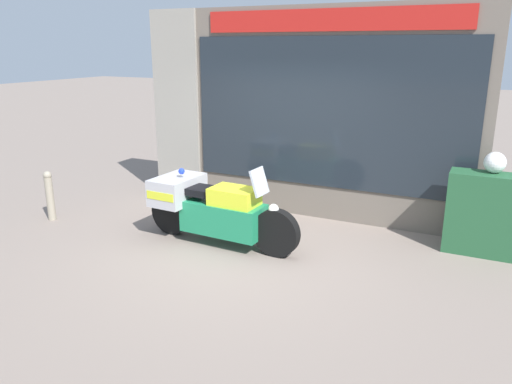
{
  "coord_description": "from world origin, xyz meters",
  "views": [
    {
      "loc": [
        2.81,
        -5.56,
        2.71
      ],
      "look_at": [
        -0.21,
        0.63,
        0.67
      ],
      "focal_mm": 35.0,
      "sensor_mm": 36.0,
      "label": 1
    }
  ],
  "objects_px": {
    "utility_cabinet": "(486,214)",
    "white_helmet": "(495,163)",
    "paramedic_motorcycle": "(210,206)",
    "street_bollard": "(50,195)"
  },
  "relations": [
    {
      "from": "utility_cabinet",
      "to": "white_helmet",
      "type": "distance_m",
      "value": 0.7
    },
    {
      "from": "paramedic_motorcycle",
      "to": "street_bollard",
      "type": "relative_size",
      "value": 2.96
    },
    {
      "from": "white_helmet",
      "to": "street_bollard",
      "type": "relative_size",
      "value": 0.34
    },
    {
      "from": "utility_cabinet",
      "to": "street_bollard",
      "type": "xyz_separation_m",
      "value": [
        -6.29,
        -1.57,
        -0.14
      ]
    },
    {
      "from": "paramedic_motorcycle",
      "to": "white_helmet",
      "type": "bearing_deg",
      "value": 23.21
    },
    {
      "from": "white_helmet",
      "to": "street_bollard",
      "type": "xyz_separation_m",
      "value": [
        -6.31,
        -1.64,
        -0.83
      ]
    },
    {
      "from": "white_helmet",
      "to": "paramedic_motorcycle",
      "type": "bearing_deg",
      "value": -159.49
    },
    {
      "from": "paramedic_motorcycle",
      "to": "white_helmet",
      "type": "xyz_separation_m",
      "value": [
        3.53,
        1.32,
        0.72
      ]
    },
    {
      "from": "utility_cabinet",
      "to": "white_helmet",
      "type": "xyz_separation_m",
      "value": [
        0.03,
        0.07,
        0.69
      ]
    },
    {
      "from": "utility_cabinet",
      "to": "white_helmet",
      "type": "height_order",
      "value": "white_helmet"
    }
  ]
}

